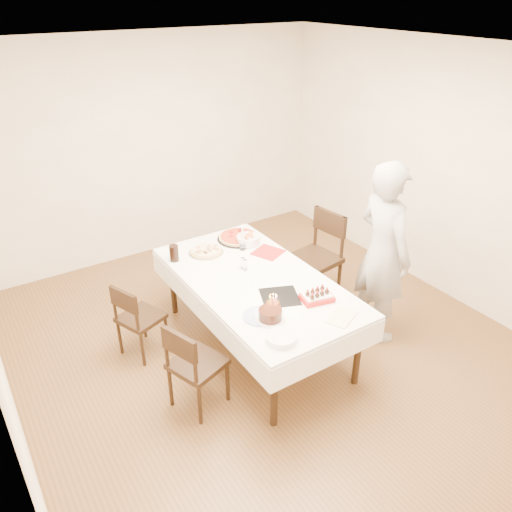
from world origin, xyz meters
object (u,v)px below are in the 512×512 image
person (383,253)px  pizza_white (206,251)px  chair_left_savory (141,318)px  strawberry_box (317,297)px  dining_table (256,312)px  chair_right_savory (314,259)px  layer_cake (270,315)px  pasta_bowl (248,240)px  chair_left_dessert (198,364)px  cola_glass (174,253)px  pizza_pepperoni (238,237)px  taper_candle (242,237)px  birthday_cake (273,302)px

person → pizza_white: 1.73m
chair_left_savory → strawberry_box: 1.67m
chair_left_savory → dining_table: bearing=131.1°
chair_right_savory → chair_left_savory: chair_right_savory is taller
pizza_white → layer_cake: size_ratio=1.46×
pizza_white → layer_cake: layer_cake is taller
strawberry_box → pasta_bowl: bearing=86.6°
chair_left_savory → chair_left_dessert: chair_left_dessert is taller
chair_left_savory → cola_glass: (0.48, 0.23, 0.44)m
pasta_bowl → layer_cake: 1.36m
person → pasta_bowl: size_ratio=7.50×
pizza_white → dining_table: bearing=-77.9°
pizza_pepperoni → pasta_bowl: pasta_bowl is taller
pasta_bowl → taper_candle: (-0.12, -0.08, 0.10)m
dining_table → chair_right_savory: 1.03m
person → chair_left_dessert: bearing=94.0°
pizza_white → birthday_cake: bearing=-90.0°
pizza_pepperoni → pasta_bowl: 0.15m
chair_left_dessert → pizza_pepperoni: 1.67m
chair_left_dessert → pizza_pepperoni: (1.12, 1.19, 0.35)m
dining_table → person: bearing=-22.6°
taper_candle → layer_cake: 1.24m
dining_table → chair_left_savory: chair_left_savory is taller
pizza_white → strawberry_box: (0.40, -1.28, 0.01)m
person → birthday_cake: 1.28m
pizza_pepperoni → taper_candle: size_ratio=1.56×
taper_candle → birthday_cake: size_ratio=2.30×
layer_cake → chair_left_savory: bearing=123.1°
cola_glass → pizza_pepperoni: bearing=4.4°
birthday_cake → strawberry_box: (0.40, -0.09, -0.04)m
dining_table → taper_candle: size_ratio=7.35×
person → pasta_bowl: person is taller
dining_table → chair_left_dessert: 0.92m
taper_candle → layer_cake: (-0.45, -1.15, -0.10)m
chair_right_savory → cola_glass: bearing=156.6°
taper_candle → strawberry_box: taper_candle is taller
pizza_white → pasta_bowl: size_ratio=1.46×
person → pasta_bowl: bearing=42.0°
strawberry_box → chair_left_savory: bearing=138.3°
pizza_pepperoni → layer_cake: bearing=-111.2°
person → strawberry_box: bearing=103.2°
pizza_pepperoni → birthday_cake: 1.35m
chair_left_dessert → person: person is taller
chair_left_savory → chair_left_dessert: bearing=77.1°
chair_left_dessert → pizza_pepperoni: size_ratio=1.85×
pizza_pepperoni → dining_table: bearing=-110.2°
chair_right_savory → layer_cake: size_ratio=4.23×
taper_candle → birthday_cake: (-0.35, -1.05, -0.07)m
chair_right_savory → taper_candle: taper_candle is taller
pizza_white → pasta_bowl: 0.47m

